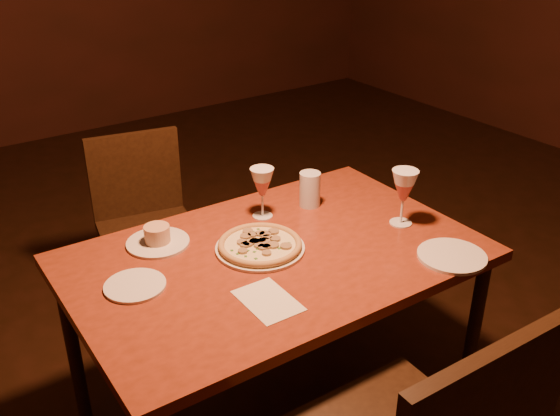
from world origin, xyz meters
TOP-DOWN VIEW (x-y plane):
  - floor at (0.00, 0.00)m, footprint 7.00×7.00m
  - dining_table at (-0.30, 0.06)m, footprint 1.31×0.86m
  - chair_far at (-0.38, 0.93)m, footprint 0.47×0.47m
  - pizza_plate at (-0.33, 0.10)m, footprint 0.29×0.29m
  - ramekin_saucer at (-0.58, 0.33)m, footprint 0.21×0.21m
  - wine_glass_far at (-0.19, 0.29)m, footprint 0.08×0.08m
  - wine_glass_right at (0.17, -0.03)m, footprint 0.09×0.09m
  - water_tumbler at (0.00, 0.27)m, footprint 0.08×0.08m
  - side_plate_left at (-0.74, 0.14)m, footprint 0.18×0.18m
  - side_plate_near at (0.14, -0.28)m, footprint 0.22×0.22m
  - menu_card at (-0.46, -0.14)m, footprint 0.14×0.20m

SIDE VIEW (x-z plane):
  - floor at x=0.00m, z-range 0.00..0.00m
  - chair_far at x=-0.38m, z-range 0.05..0.87m
  - dining_table at x=-0.30m, z-range 0.29..0.98m
  - menu_card at x=-0.46m, z-range 0.69..0.70m
  - side_plate_left at x=-0.74m, z-range 0.69..0.70m
  - side_plate_near at x=0.14m, z-range 0.69..0.71m
  - pizza_plate at x=-0.33m, z-range 0.70..0.73m
  - ramekin_saucer at x=-0.58m, z-range 0.68..0.75m
  - water_tumbler at x=0.00m, z-range 0.69..0.82m
  - wine_glass_far at x=-0.19m, z-range 0.69..0.88m
  - wine_glass_right at x=0.17m, z-range 0.69..0.90m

